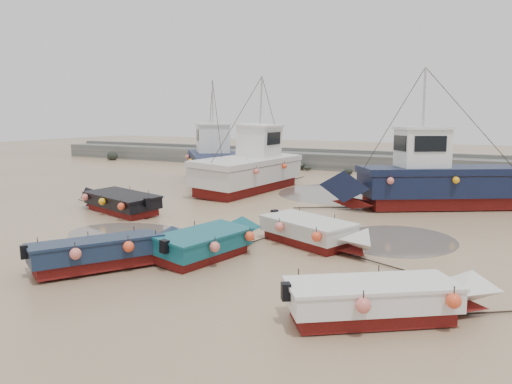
% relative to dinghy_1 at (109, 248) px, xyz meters
% --- Properties ---
extents(ground, '(120.00, 120.00, 0.00)m').
position_rel_dinghy_1_xyz_m(ground, '(0.11, 4.37, -0.55)').
color(ground, tan).
rests_on(ground, ground).
extents(seawall, '(60.00, 4.92, 1.50)m').
position_rel_dinghy_1_xyz_m(seawall, '(0.15, 26.36, 0.08)').
color(seawall, slate).
rests_on(seawall, ground).
extents(puddle_a, '(5.16, 5.16, 0.01)m').
position_rel_dinghy_1_xyz_m(puddle_a, '(-1.95, 3.11, -0.55)').
color(puddle_a, '#5E554D').
rests_on(puddle_a, ground).
extents(puddle_b, '(3.95, 3.95, 0.01)m').
position_rel_dinghy_1_xyz_m(puddle_b, '(6.39, 6.81, -0.55)').
color(puddle_b, '#5E554D').
rests_on(puddle_b, ground).
extents(puddle_c, '(4.14, 4.14, 0.01)m').
position_rel_dinghy_1_xyz_m(puddle_c, '(-7.94, 9.47, -0.55)').
color(puddle_c, '#5E554D').
rests_on(puddle_c, ground).
extents(puddle_d, '(5.98, 5.98, 0.01)m').
position_rel_dinghy_1_xyz_m(puddle_d, '(1.17, 15.57, -0.55)').
color(puddle_d, '#5E554D').
rests_on(puddle_d, ground).
extents(dinghy_1, '(3.67, 5.26, 1.43)m').
position_rel_dinghy_1_xyz_m(dinghy_1, '(0.00, 0.00, 0.00)').
color(dinghy_1, maroon).
rests_on(dinghy_1, ground).
extents(dinghy_2, '(2.24, 5.15, 1.43)m').
position_rel_dinghy_1_xyz_m(dinghy_2, '(1.94, 2.20, 0.01)').
color(dinghy_2, maroon).
rests_on(dinghy_2, ground).
extents(dinghy_3, '(5.03, 3.88, 1.43)m').
position_rel_dinghy_1_xyz_m(dinghy_3, '(7.73, 0.00, -0.00)').
color(dinghy_3, maroon).
rests_on(dinghy_3, ground).
extents(dinghy_4, '(6.21, 2.99, 1.43)m').
position_rel_dinghy_1_xyz_m(dinghy_4, '(-5.49, 6.11, -0.01)').
color(dinghy_4, maroon).
rests_on(dinghy_4, ground).
extents(dinghy_5, '(5.24, 2.98, 1.43)m').
position_rel_dinghy_1_xyz_m(dinghy_5, '(4.26, 4.75, 0.01)').
color(dinghy_5, maroon).
rests_on(dinghy_5, ground).
extents(cabin_boat_0, '(7.95, 9.28, 6.22)m').
position_rel_dinghy_1_xyz_m(cabin_boat_0, '(-6.83, 15.83, 0.76)').
color(cabin_boat_0, maroon).
rests_on(cabin_boat_0, ground).
extents(cabin_boat_1, '(3.38, 10.90, 6.22)m').
position_rel_dinghy_1_xyz_m(cabin_boat_1, '(-3.24, 14.42, 0.76)').
color(cabin_boat_1, maroon).
rests_on(cabin_boat_1, ground).
extents(cabin_boat_2, '(9.55, 6.67, 6.22)m').
position_rel_dinghy_1_xyz_m(cabin_boat_2, '(6.27, 13.43, 0.78)').
color(cabin_boat_2, maroon).
rests_on(cabin_boat_2, ground).
extents(person, '(0.73, 0.68, 1.67)m').
position_rel_dinghy_1_xyz_m(person, '(-4.96, 11.92, -0.55)').
color(person, '#141931').
rests_on(person, ground).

